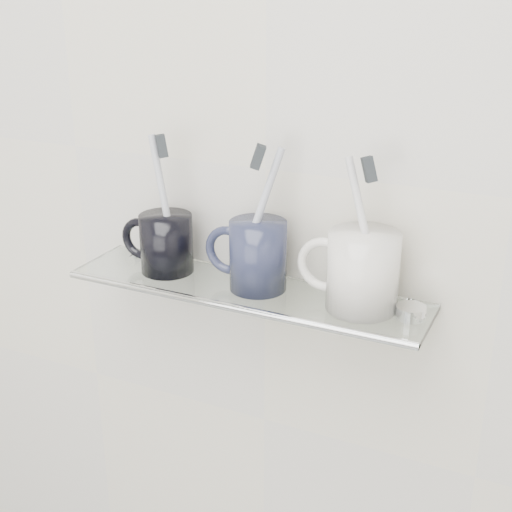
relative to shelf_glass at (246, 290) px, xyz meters
The scene contains 18 objects.
wall_back 0.17m from the shelf_glass, 90.00° to the left, with size 2.50×2.50×0.00m, color beige.
shelf_glass is the anchor object (origin of this frame).
shelf_rail 0.06m from the shelf_glass, 90.00° to the right, with size 0.01×0.01×0.50m, color silver.
bracket_left 0.22m from the shelf_glass, 167.38° to the left, with size 0.02×0.02×0.03m, color silver.
bracket_right 0.22m from the shelf_glass, 12.62° to the left, with size 0.02×0.02×0.03m, color silver.
mug_left 0.13m from the shelf_glass, behind, with size 0.07×0.07×0.08m, color black.
mug_left_handle 0.18m from the shelf_glass, behind, with size 0.06×0.06×0.01m, color black.
toothbrush_left 0.16m from the shelf_glass, behind, with size 0.01×0.01×0.19m, color #AAAFBC.
bristles_left 0.22m from the shelf_glass, behind, with size 0.01×0.02×0.03m, color #212528.
mug_center 0.05m from the shelf_glass, 17.50° to the left, with size 0.08×0.08×0.09m, color #1B2138.
mug_center_handle 0.06m from the shelf_glass, behind, with size 0.07×0.07×0.01m, color #1B2138.
toothbrush_center 0.11m from the shelf_glass, 17.50° to the left, with size 0.01×0.01×0.19m, color #A0A6BB.
bristles_center 0.19m from the shelf_glass, 17.50° to the left, with size 0.01×0.02×0.03m, color #212528.
mug_right 0.17m from the shelf_glass, ahead, with size 0.09×0.09×0.10m, color silver.
mug_right_handle 0.12m from the shelf_glass, ahead, with size 0.07×0.07×0.01m, color silver.
toothbrush_right 0.19m from the shelf_glass, ahead, with size 0.01×0.01×0.19m, color silver.
bristles_right 0.24m from the shelf_glass, ahead, with size 0.01×0.02×0.03m, color #212528.
chrome_cap 0.22m from the shelf_glass, ahead, with size 0.04×0.04×0.02m, color silver.
Camera 1 is at (0.39, 0.25, 1.49)m, focal length 50.00 mm.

